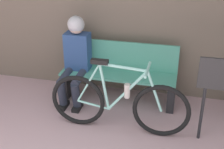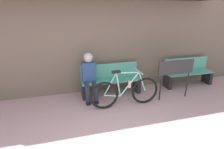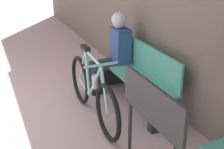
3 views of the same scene
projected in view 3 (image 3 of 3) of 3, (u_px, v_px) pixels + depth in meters
park_bench_near at (139, 78)px, 4.32m from camera, size 1.60×0.42×0.83m
bicycle at (92, 92)px, 3.92m from camera, size 1.69×0.40×0.91m
person_seated at (115, 46)px, 4.67m from camera, size 0.34×0.62×1.20m
signboard at (151, 111)px, 2.64m from camera, size 0.97×0.04×1.03m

